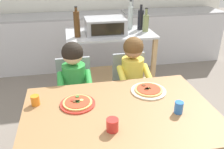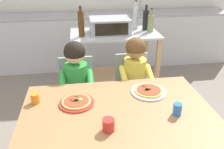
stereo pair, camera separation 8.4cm
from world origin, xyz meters
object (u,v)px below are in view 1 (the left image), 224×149
(bottle_clear_vinegar, at_px, (146,22))
(drinking_cup_orange, at_px, (35,100))
(child_in_green_shirt, at_px, (75,81))
(child_in_yellow_shirt, at_px, (134,75))
(bottle_slim_sauce, at_px, (130,17))
(drinking_cup_red, at_px, (112,125))
(drinking_cup_blue, at_px, (179,107))
(pizza_plate_cream, at_px, (149,90))
(pizza_plate_red_rimmed, at_px, (78,103))
(kitchen_island_cart, at_px, (110,55))
(bottle_tall_green_wine, at_px, (77,24))
(toaster_oven, at_px, (105,26))
(dining_chair_right, at_px, (130,86))
(dining_table, at_px, (120,121))
(dining_chair_left, at_px, (75,92))
(bottle_brown_beer, at_px, (141,19))

(bottle_clear_vinegar, xyz_separation_m, drinking_cup_orange, (-1.23, -1.16, -0.25))
(child_in_green_shirt, relative_size, child_in_yellow_shirt, 0.99)
(child_in_green_shirt, bearing_deg, bottle_slim_sauce, 48.69)
(drinking_cup_red, distance_m, drinking_cup_orange, 0.64)
(bottle_slim_sauce, height_order, drinking_cup_red, bottle_slim_sauce)
(bottle_clear_vinegar, distance_m, drinking_cup_blue, 1.50)
(pizza_plate_cream, bearing_deg, drinking_cup_blue, -71.39)
(bottle_slim_sauce, xyz_separation_m, child_in_green_shirt, (-0.76, -0.87, -0.38))
(bottle_clear_vinegar, xyz_separation_m, child_in_yellow_shirt, (-0.34, -0.71, -0.34))
(pizza_plate_red_rimmed, height_order, drinking_cup_red, drinking_cup_red)
(kitchen_island_cart, xyz_separation_m, bottle_tall_green_wine, (-0.40, -0.12, 0.45))
(bottle_slim_sauce, distance_m, drinking_cup_blue, 1.64)
(toaster_oven, distance_m, bottle_slim_sauce, 0.37)
(dining_chair_right, bearing_deg, toaster_oven, 105.05)
(toaster_oven, distance_m, pizza_plate_red_rimmed, 1.33)
(drinking_cup_blue, bearing_deg, dining_table, 166.76)
(child_in_yellow_shirt, bearing_deg, dining_chair_right, 90.00)
(bottle_tall_green_wine, distance_m, child_in_yellow_shirt, 0.89)
(dining_chair_left, distance_m, child_in_yellow_shirt, 0.62)
(child_in_yellow_shirt, relative_size, pizza_plate_red_rimmed, 3.88)
(bottle_slim_sauce, bearing_deg, child_in_green_shirt, -131.31)
(bottle_clear_vinegar, xyz_separation_m, drinking_cup_red, (-0.72, -1.56, -0.24))
(bottle_brown_beer, bearing_deg, child_in_green_shirt, -137.05)
(bottle_brown_beer, xyz_separation_m, dining_chair_right, (-0.30, -0.69, -0.55))
(drinking_cup_blue, bearing_deg, dining_chair_left, 128.94)
(bottle_brown_beer, distance_m, dining_chair_left, 1.26)
(bottle_tall_green_wine, relative_size, dining_table, 0.25)
(dining_chair_left, xyz_separation_m, pizza_plate_red_rimmed, (-0.00, -0.62, 0.26))
(pizza_plate_cream, distance_m, drinking_cup_orange, 0.89)
(bottle_brown_beer, height_order, dining_chair_right, bottle_brown_beer)
(kitchen_island_cart, height_order, pizza_plate_red_rimmed, kitchen_island_cart)
(pizza_plate_red_rimmed, height_order, drinking_cup_orange, drinking_cup_orange)
(dining_chair_right, relative_size, pizza_plate_cream, 2.81)
(bottle_slim_sauce, bearing_deg, bottle_brown_beer, -21.50)
(dining_chair_left, bearing_deg, drinking_cup_orange, -118.80)
(kitchen_island_cart, xyz_separation_m, drinking_cup_blue, (0.21, -1.51, 0.16))
(dining_chair_left, relative_size, drinking_cup_orange, 10.56)
(bottle_clear_vinegar, bearing_deg, toaster_oven, 178.33)
(child_in_yellow_shirt, bearing_deg, pizza_plate_red_rimmed, -138.55)
(child_in_green_shirt, height_order, drinking_cup_red, child_in_green_shirt)
(pizza_plate_cream, height_order, drinking_cup_red, drinking_cup_red)
(dining_table, xyz_separation_m, dining_chair_left, (-0.29, 0.76, -0.16))
(toaster_oven, distance_m, bottle_clear_vinegar, 0.50)
(bottle_slim_sauce, distance_m, child_in_yellow_shirt, 0.95)
(bottle_brown_beer, relative_size, child_in_yellow_shirt, 0.30)
(pizza_plate_cream, bearing_deg, toaster_oven, 97.98)
(bottle_slim_sauce, relative_size, dining_table, 0.26)
(bottle_tall_green_wine, xyz_separation_m, drinking_cup_blue, (0.61, -1.39, -0.28))
(bottle_slim_sauce, relative_size, drinking_cup_blue, 4.06)
(dining_chair_left, distance_m, child_in_green_shirt, 0.22)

